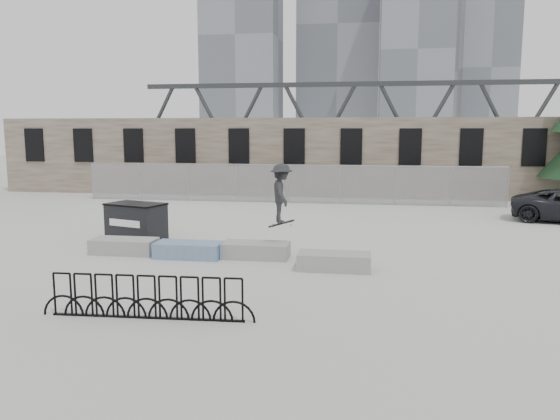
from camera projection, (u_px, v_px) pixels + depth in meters
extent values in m
plane|color=beige|center=(230.00, 257.00, 16.58)|extent=(120.00, 120.00, 0.00)
cube|color=brown|center=(297.00, 157.00, 32.13)|extent=(36.00, 2.50, 4.50)
cube|color=black|center=(35.00, 145.00, 33.27)|extent=(1.20, 0.12, 2.00)
cube|color=black|center=(83.00, 145.00, 32.77)|extent=(1.20, 0.12, 2.00)
cube|color=black|center=(134.00, 145.00, 32.28)|extent=(1.20, 0.12, 2.00)
cube|color=black|center=(186.00, 146.00, 31.78)|extent=(1.20, 0.12, 2.00)
cube|color=black|center=(239.00, 146.00, 31.29)|extent=(1.20, 0.12, 2.00)
cube|color=black|center=(294.00, 146.00, 30.79)|extent=(1.20, 0.12, 2.00)
cube|color=black|center=(351.00, 147.00, 30.30)|extent=(1.20, 0.12, 2.00)
cube|color=black|center=(410.00, 147.00, 29.81)|extent=(1.20, 0.12, 2.00)
cube|color=black|center=(471.00, 147.00, 29.31)|extent=(1.20, 0.12, 2.00)
cube|color=black|center=(534.00, 147.00, 28.82)|extent=(1.20, 0.12, 2.00)
cylinder|color=gray|center=(93.00, 181.00, 30.35)|extent=(0.06, 0.06, 2.00)
cylinder|color=gray|center=(139.00, 182.00, 29.92)|extent=(0.06, 0.06, 2.00)
cylinder|color=gray|center=(187.00, 182.00, 29.50)|extent=(0.06, 0.06, 2.00)
cylinder|color=gray|center=(237.00, 183.00, 29.07)|extent=(0.06, 0.06, 2.00)
cylinder|color=gray|center=(288.00, 184.00, 28.65)|extent=(0.06, 0.06, 2.00)
cylinder|color=gray|center=(340.00, 185.00, 28.22)|extent=(0.06, 0.06, 2.00)
cylinder|color=gray|center=(395.00, 186.00, 27.80)|extent=(0.06, 0.06, 2.00)
cylinder|color=gray|center=(450.00, 187.00, 27.37)|extent=(0.06, 0.06, 2.00)
cylinder|color=gray|center=(508.00, 187.00, 26.95)|extent=(0.06, 0.06, 2.00)
cube|color=#99999E|center=(288.00, 184.00, 28.65)|extent=(22.00, 0.02, 2.00)
cylinder|color=gray|center=(288.00, 165.00, 28.50)|extent=(22.00, 0.04, 0.04)
cube|color=gray|center=(124.00, 246.00, 17.01)|extent=(2.00, 0.90, 0.46)
cube|color=#2D471E|center=(124.00, 241.00, 16.99)|extent=(1.76, 0.66, 0.10)
cube|color=#34609D|center=(189.00, 250.00, 16.46)|extent=(2.00, 0.90, 0.46)
cube|color=#2D471E|center=(189.00, 244.00, 16.43)|extent=(1.76, 0.66, 0.10)
cube|color=gray|center=(256.00, 250.00, 16.42)|extent=(2.00, 0.90, 0.46)
cube|color=#2D471E|center=(256.00, 245.00, 16.39)|extent=(1.76, 0.66, 0.10)
cube|color=gray|center=(334.00, 261.00, 15.03)|extent=(2.00, 0.90, 0.46)
cube|color=#2D471E|center=(334.00, 255.00, 15.01)|extent=(1.76, 0.66, 0.10)
cube|color=black|center=(136.00, 222.00, 19.13)|extent=(2.16, 1.67, 1.24)
cube|color=black|center=(136.00, 204.00, 19.04)|extent=(2.22, 1.73, 0.06)
cube|color=white|center=(124.00, 223.00, 18.60)|extent=(1.28, 0.42, 0.24)
cube|color=black|center=(147.00, 318.00, 11.16)|extent=(4.05, 0.25, 0.04)
torus|color=black|center=(63.00, 294.00, 11.29)|extent=(0.89, 0.09, 0.89)
torus|color=black|center=(83.00, 295.00, 11.24)|extent=(0.89, 0.09, 0.89)
torus|color=black|center=(104.00, 296.00, 11.20)|extent=(0.89, 0.09, 0.89)
torus|color=black|center=(125.00, 297.00, 11.15)|extent=(0.89, 0.09, 0.89)
torus|color=black|center=(147.00, 297.00, 11.10)|extent=(0.89, 0.09, 0.89)
torus|color=black|center=(168.00, 298.00, 11.05)|extent=(0.89, 0.09, 0.89)
torus|color=black|center=(190.00, 299.00, 11.00)|extent=(0.89, 0.09, 0.89)
torus|color=black|center=(212.00, 300.00, 10.95)|extent=(0.89, 0.09, 0.89)
torus|color=black|center=(234.00, 300.00, 10.90)|extent=(0.89, 0.09, 0.89)
cube|color=slate|center=(242.00, 39.00, 104.55)|extent=(14.00, 12.00, 42.00)
cube|color=slate|center=(339.00, 30.00, 111.10)|extent=(16.00, 14.00, 48.00)
cube|color=slate|center=(415.00, 54.00, 95.30)|extent=(12.00, 12.00, 34.00)
cube|color=slate|center=(486.00, 70.00, 103.20)|extent=(10.00, 10.00, 30.00)
cube|color=#2D3033|center=(415.00, 128.00, 68.19)|extent=(70.00, 3.00, 1.20)
cube|color=#2D3033|center=(417.00, 83.00, 67.39)|extent=(70.00, 0.60, 0.60)
cube|color=gray|center=(185.00, 143.00, 73.12)|extent=(2.00, 3.00, 4.00)
imported|color=#242527|center=(281.00, 193.00, 16.22)|extent=(0.98, 1.29, 1.78)
cube|color=black|center=(281.00, 224.00, 16.36)|extent=(0.80, 0.31, 0.24)
cylinder|color=beige|center=(272.00, 225.00, 16.34)|extent=(0.06, 0.03, 0.06)
cylinder|color=beige|center=(273.00, 225.00, 16.48)|extent=(0.06, 0.03, 0.06)
cylinder|color=beige|center=(290.00, 226.00, 16.25)|extent=(0.06, 0.03, 0.06)
cylinder|color=beige|center=(291.00, 225.00, 16.39)|extent=(0.06, 0.03, 0.06)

